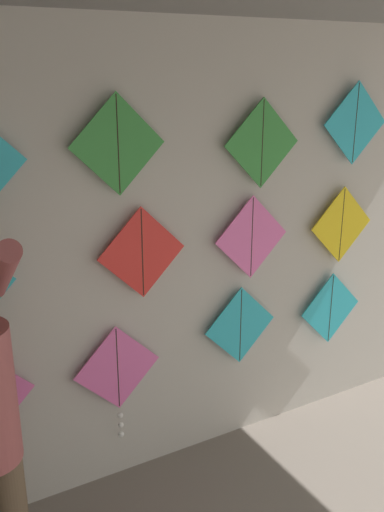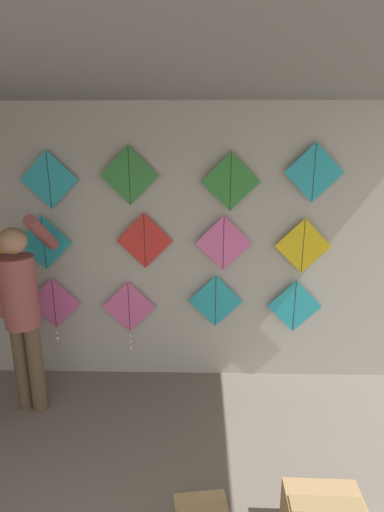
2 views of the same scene
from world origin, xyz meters
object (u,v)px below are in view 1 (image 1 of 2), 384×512
Objects in this scene: kite_8 at (252,237)px; kite_9 at (342,225)px; kite_12 at (118,145)px; kite_14 at (355,123)px; kite_2 at (118,374)px; kite_3 at (240,325)px; kite_4 at (330,308)px; kite_13 at (262,143)px; kite_7 at (142,253)px.

kite_8 reaches higher than kite_9.
kite_12 is 1.00× the size of kite_14.
kite_2 is 1.87m from kite_9.
kite_3 is at bearing 0.00° from kite_12.
kite_4 is at bearing 0.00° from kite_8.
kite_8 is (0.07, 0.00, 0.61)m from kite_3.
kite_3 is 1.00× the size of kite_14.
kite_4 is at bearing 0.00° from kite_13.
kite_14 is at bearing 0.00° from kite_12.
kite_12 is at bearing 180.00° from kite_8.
kite_13 is (-0.72, 0.00, 0.62)m from kite_9.
kite_4 is 0.64m from kite_9.
kite_3 is at bearing 0.00° from kite_7.
kite_4 is at bearing 0.00° from kite_12.
kite_8 is at bearing 0.00° from kite_3.
kite_9 reaches higher than kite_2.
kite_13 is at bearing 180.00° from kite_4.
kite_14 is (1.60, 0.00, 0.66)m from kite_7.
kite_4 is 1.00× the size of kite_8.
kite_9 is (1.55, 0.00, -0.04)m from kite_7.
kite_4 is 1.43m from kite_13.
kite_14 reaches higher than kite_13.
kite_8 reaches higher than kite_4.
kite_2 is at bearing -179.94° from kite_13.
kite_4 is 1.00× the size of kite_14.
kite_12 is 1.00× the size of kite_13.
kite_3 is 1.00× the size of kite_9.
kite_4 is 1.00× the size of kite_12.
kite_4 is 1.34m from kite_14.
kite_2 is 1.38× the size of kite_4.
kite_12 is at bearing 180.00° from kite_14.
kite_4 is 1.00× the size of kite_13.
kite_3 is 1.00× the size of kite_13.
kite_14 is at bearing 0.00° from kite_4.
kite_3 is 1.57m from kite_14.
kite_3 is at bearing 0.06° from kite_2.
kite_7 is 1.00× the size of kite_13.
kite_13 is at bearing 0.00° from kite_7.
kite_12 is at bearing 180.00° from kite_13.
kite_9 is at bearing 0.03° from kite_2.
kite_2 is 1.38× the size of kite_13.
kite_12 is at bearing 180.00° from kite_4.
kite_12 is (-0.90, 0.00, 0.65)m from kite_8.
kite_12 reaches higher than kite_7.
kite_3 is 1.00× the size of kite_4.
kite_12 is at bearing 180.00° from kite_3.
kite_8 is (0.77, 0.00, -0.02)m from kite_7.
kite_8 is 1.00× the size of kite_12.
kite_9 is 1.00× the size of kite_12.
kite_9 is at bearing 180.00° from kite_14.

